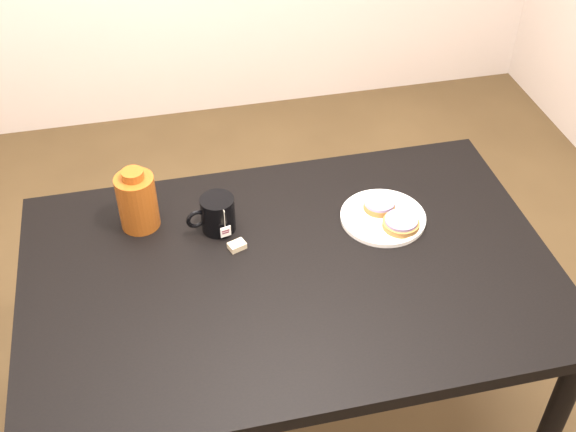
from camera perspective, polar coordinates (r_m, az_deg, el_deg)
The scene contains 8 objects.
ground_plane at distance 2.49m, azimuth 0.12°, elevation -16.43°, with size 4.00×4.00×0.00m, color brown.
table at distance 1.96m, azimuth 0.15°, elevation -5.83°, with size 1.40×0.90×0.75m.
plate at distance 2.06m, azimuth 7.52°, elevation -0.06°, with size 0.24×0.24×0.02m.
bagel_back at distance 2.07m, azimuth 7.23°, elevation 0.91°, with size 0.12×0.12×0.03m.
bagel_front at distance 2.02m, azimuth 8.92°, elevation -0.56°, with size 0.14×0.14×0.03m.
mug at distance 1.99m, azimuth -5.62°, elevation 0.15°, with size 0.15×0.11×0.10m.
teabag_pouch at distance 1.95m, azimuth -4.05°, elevation -2.35°, with size 0.04×0.03×0.02m, color #C6B793.
bagel_package at distance 2.02m, azimuth -11.83°, elevation 1.19°, with size 0.13×0.13×0.19m.
Camera 1 is at (-0.30, -1.31, 2.09)m, focal length 45.00 mm.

